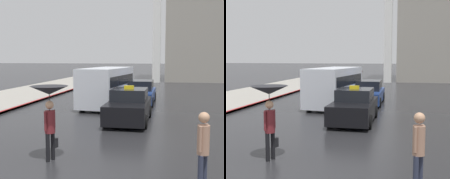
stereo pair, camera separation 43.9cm
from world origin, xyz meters
TOP-DOWN VIEW (x-y plane):
  - taxi at (1.42, 8.17)m, footprint 1.91×4.09m
  - sedan_red at (1.34, 14.17)m, footprint 1.91×4.61m
  - ambulance_van at (-0.51, 12.35)m, footprint 2.64×5.46m
  - pedestrian_with_umbrella at (-0.08, 2.26)m, footprint 1.09×1.09m
  - pedestrian_man at (4.06, 0.96)m, footprint 0.37×0.40m

SIDE VIEW (x-z plane):
  - sedan_red at x=1.34m, z-range -0.07..1.43m
  - taxi at x=1.42m, z-range -0.14..1.56m
  - pedestrian_man at x=4.06m, z-range 0.16..1.95m
  - ambulance_van at x=-0.51m, z-range 0.13..2.50m
  - pedestrian_with_umbrella at x=-0.08m, z-range 0.69..2.87m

